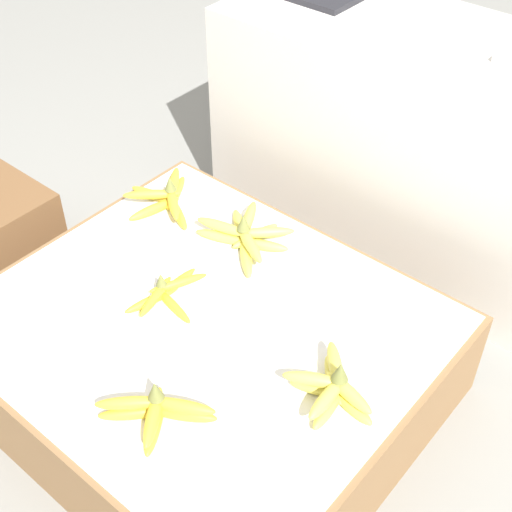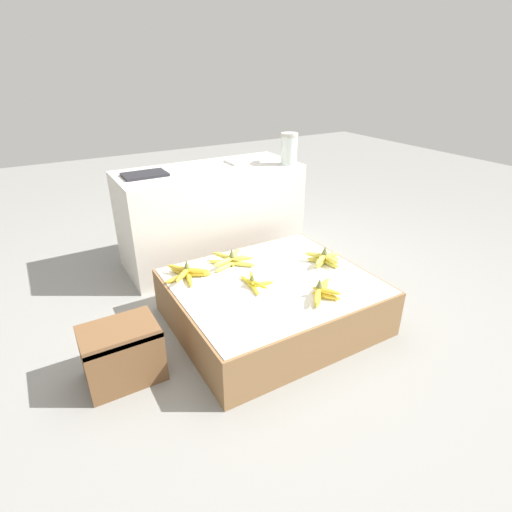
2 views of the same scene
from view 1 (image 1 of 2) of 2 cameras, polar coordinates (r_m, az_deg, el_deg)
ground_plane at (r=1.96m, az=-3.82°, el=-10.67°), size 10.00×10.00×0.00m
display_platform at (r=1.85m, az=-4.00°, el=-8.08°), size 1.08×0.94×0.27m
back_vendor_table at (r=2.28m, az=13.10°, el=8.62°), size 1.28×0.54×0.70m
wooden_crate at (r=2.36m, az=-19.81°, el=2.13°), size 0.34×0.25×0.28m
banana_bunch_front_midright at (r=1.55m, az=-8.01°, el=-12.21°), size 0.23×0.18×0.11m
banana_bunch_middle_midleft at (r=1.80m, az=-7.17°, el=-2.94°), size 0.16×0.23×0.08m
banana_bunch_middle_right at (r=1.58m, az=6.15°, el=-10.46°), size 0.22×0.21×0.11m
banana_bunch_back_left at (r=2.09m, az=-7.21°, el=4.65°), size 0.27×0.26×0.10m
banana_bunch_back_midleft at (r=1.94m, az=-0.85°, el=1.67°), size 0.26×0.24×0.11m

